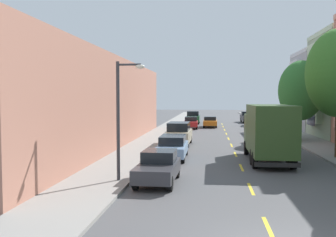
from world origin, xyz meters
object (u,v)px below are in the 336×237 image
street_tree_third (301,91)px  parked_suv_forest (193,117)px  street_lamp (122,110)px  delivery_box_truck (268,130)px  parked_wagon_sky (173,146)px  moving_orange_sedan (210,122)px  parked_hatchback_charcoal (158,167)px  parked_hatchback_red (191,123)px  parked_suv_champagne (179,134)px  parked_suv_white (276,130)px  parked_wagon_burgundy (262,124)px  parked_pickup_black (248,117)px  parked_sedan_silver (253,121)px

street_tree_third → parked_suv_forest: street_tree_third is taller
street_lamp → delivery_box_truck: street_lamp is taller
street_lamp → parked_wagon_sky: size_ratio=1.18×
street_tree_third → moving_orange_sedan: street_tree_third is taller
parked_hatchback_charcoal → moving_orange_sedan: (2.44, 33.28, -0.01)m
parked_hatchback_charcoal → moving_orange_sedan: size_ratio=0.90×
parked_suv_forest → moving_orange_sedan: (2.57, -6.31, -0.24)m
parked_hatchback_red → parked_suv_champagne: (-0.16, -16.75, 0.23)m
parked_suv_white → parked_suv_champagne: size_ratio=1.00×
parked_wagon_burgundy → moving_orange_sedan: parked_wagon_burgundy is taller
parked_pickup_black → street_lamp: bearing=-103.1°
parked_pickup_black → parked_suv_champagne: (-8.63, -29.22, 0.16)m
street_tree_third → delivery_box_truck: (-4.60, -11.40, -2.66)m
parked_sedan_silver → parked_wagon_sky: bearing=-106.4°
parked_pickup_black → parked_suv_white: parked_suv_white is taller
parked_wagon_sky → parked_hatchback_red: size_ratio=1.16×
parked_wagon_sky → parked_suv_champagne: parked_suv_champagne is taller
parked_suv_champagne → delivery_box_truck: bearing=-50.7°
parked_hatchback_red → parked_suv_champagne: size_ratio=0.83×
parked_sedan_silver → parked_suv_champagne: parked_suv_champagne is taller
parked_sedan_silver → moving_orange_sedan: size_ratio=1.01×
parked_sedan_silver → parked_hatchback_red: parked_hatchback_red is taller
parked_suv_champagne → parked_wagon_sky: bearing=-88.7°
moving_orange_sedan → parked_suv_champagne: bearing=-97.7°
parked_hatchback_charcoal → parked_wagon_sky: bearing=90.2°
parked_wagon_burgundy → parked_hatchback_charcoal: bearing=-107.3°
parked_sedan_silver → parked_suv_forest: bearing=156.1°
street_lamp → street_tree_third: bearing=55.6°
parked_sedan_silver → parked_suv_white: 17.33m
parked_hatchback_red → moving_orange_sedan: size_ratio=0.90×
parked_pickup_black → moving_orange_sedan: 11.55m
delivery_box_truck → parked_suv_white: bearing=78.2°
street_tree_third → parked_hatchback_red: bearing=129.5°
delivery_box_truck → parked_hatchback_charcoal: delivery_box_truck is taller
parked_hatchback_charcoal → parked_wagon_sky: size_ratio=0.86×
parked_hatchback_red → parked_suv_champagne: bearing=-90.5°
street_tree_third → parked_suv_champagne: (-10.82, -3.80, -3.67)m
parked_sedan_silver → parked_wagon_burgundy: 7.97m
parked_wagon_sky → delivery_box_truck: bearing=-7.0°
parked_suv_forest → parked_wagon_burgundy: parked_suv_forest is taller
moving_orange_sedan → parked_wagon_sky: bearing=-95.4°
street_tree_third → street_lamp: (-12.32, -17.97, -1.22)m
parked_pickup_black → parked_wagon_sky: size_ratio=1.14×
parked_suv_champagne → parked_hatchback_charcoal: bearing=-89.2°
parked_suv_white → parked_hatchback_red: bearing=125.1°
parked_wagon_sky → parked_hatchback_red: 23.60m
street_tree_third → parked_suv_forest: size_ratio=1.51×
parked_sedan_silver → parked_wagon_burgundy: size_ratio=0.96×
parked_pickup_black → parked_suv_white: 24.68m
street_lamp → parked_pickup_black: size_ratio=1.04×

